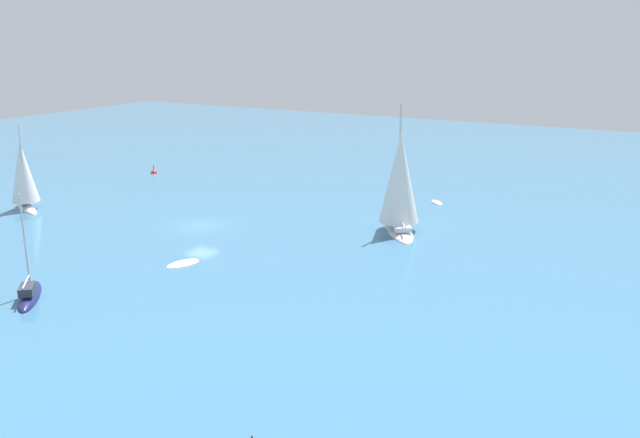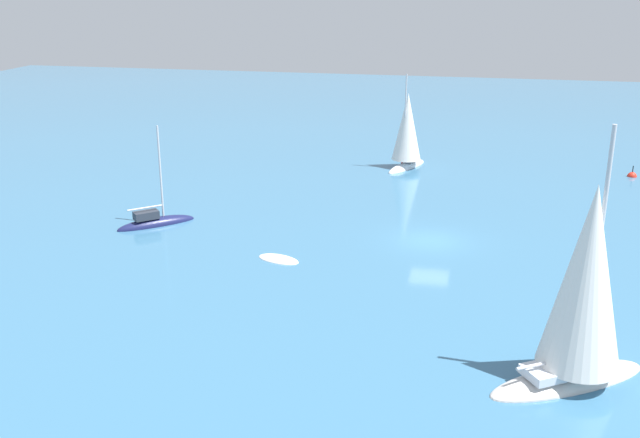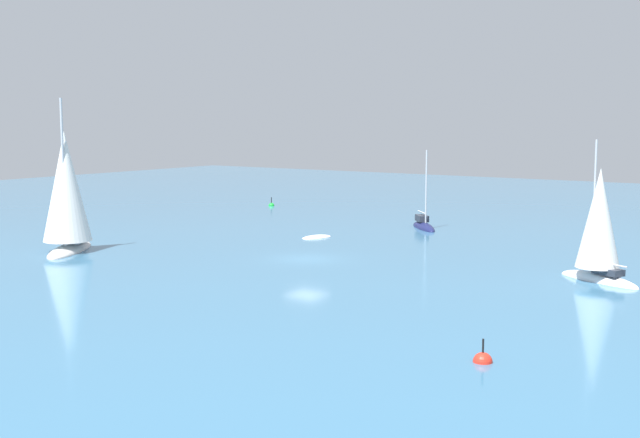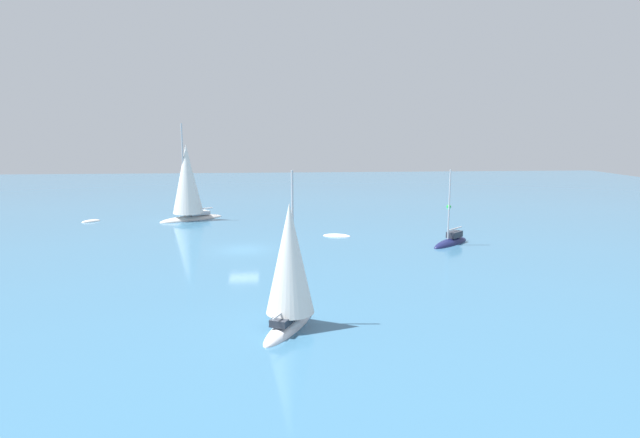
{
  "view_description": "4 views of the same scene",
  "coord_description": "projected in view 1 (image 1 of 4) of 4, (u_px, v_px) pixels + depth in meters",
  "views": [
    {
      "loc": [
        44.97,
        36.64,
        16.57
      ],
      "look_at": [
        -5.06,
        9.18,
        0.62
      ],
      "focal_mm": 37.95,
      "sensor_mm": 36.0,
      "label": 1
    },
    {
      "loc": [
        -2.36,
        44.33,
        16.12
      ],
      "look_at": [
        7.18,
        0.27,
        1.05
      ],
      "focal_mm": 41.15,
      "sensor_mm": 36.0,
      "label": 2
    },
    {
      "loc": [
        -44.67,
        -31.82,
        9.4
      ],
      "look_at": [
        4.72,
        2.16,
        2.09
      ],
      "focal_mm": 46.45,
      "sensor_mm": 36.0,
      "label": 3
    },
    {
      "loc": [
        2.82,
        -44.95,
        10.3
      ],
      "look_at": [
        7.33,
        8.76,
        1.08
      ],
      "focal_mm": 29.93,
      "sensor_mm": 36.0,
      "label": 4
    }
  ],
  "objects": [
    {
      "name": "ground_plane",
      "position": [
        201.0,
        226.0,
        59.4
      ],
      "size": [
        160.23,
        160.23,
        0.0
      ],
      "primitive_type": "plane",
      "color": "teal"
    },
    {
      "name": "sloop",
      "position": [
        30.0,
        296.0,
        43.39
      ],
      "size": [
        4.78,
        4.56,
        7.27
      ],
      "rotation": [
        0.0,
        0.0,
        3.89
      ],
      "color": "#191E4C",
      "rests_on": "ground"
    },
    {
      "name": "tender",
      "position": [
        183.0,
        264.0,
        49.7
      ],
      "size": [
        2.96,
        2.07,
        0.4
      ],
      "rotation": [
        0.0,
        0.0,
        5.98
      ],
      "color": "white",
      "rests_on": "ground"
    },
    {
      "name": "sloop_1",
      "position": [
        23.0,
        178.0,
        64.11
      ],
      "size": [
        3.52,
        5.6,
        8.68
      ],
      "rotation": [
        0.0,
        0.0,
        1.13
      ],
      "color": "white",
      "rests_on": "ground"
    },
    {
      "name": "yacht",
      "position": [
        400.0,
        186.0,
        56.96
      ],
      "size": [
        7.4,
        5.79,
        11.29
      ],
      "rotation": [
        0.0,
        0.0,
        3.72
      ],
      "color": "silver",
      "rests_on": "ground"
    },
    {
      "name": "channel_buoy",
      "position": [
        154.0,
        173.0,
        81.38
      ],
      "size": [
        0.77,
        0.77,
        1.31
      ],
      "color": "red",
      "rests_on": "ground"
    },
    {
      "name": "skiff",
      "position": [
        437.0,
        203.0,
        67.23
      ],
      "size": [
        2.14,
        2.06,
        0.46
      ],
      "rotation": [
        0.0,
        0.0,
        3.88
      ],
      "color": "silver",
      "rests_on": "ground"
    }
  ]
}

